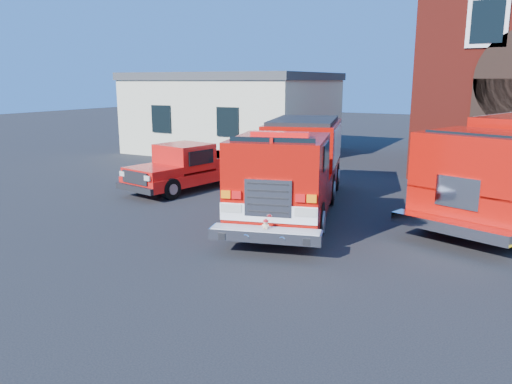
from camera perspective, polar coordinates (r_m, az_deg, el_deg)
The scene contains 4 objects.
ground at distance 13.41m, azimuth 2.43°, elevation -4.44°, with size 100.00×100.00×0.00m, color black.
side_building at distance 28.59m, azimuth -2.48°, elevation 9.14°, with size 10.20×8.20×4.35m.
fire_engine at distance 15.29m, azimuth 4.44°, elevation 3.02°, with size 4.65×9.04×2.69m.
pickup_truck at distance 18.63m, azimuth -7.58°, elevation 2.83°, with size 2.79×5.40×1.69m.
Camera 1 is at (5.55, -11.55, 3.93)m, focal length 35.00 mm.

